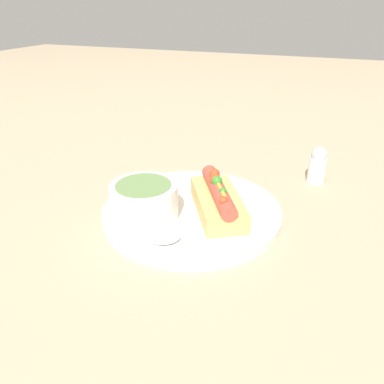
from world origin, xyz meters
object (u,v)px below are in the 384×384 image
object	(u,v)px
spoon	(178,235)
hot_dog	(217,200)
soup_bowl	(144,200)
salt_shaker	(318,165)

from	to	relation	value
spoon	hot_dog	bearing A→B (deg)	-149.63
soup_bowl	salt_shaker	size ratio (longest dim) A/B	1.43
hot_dog	salt_shaker	distance (m)	0.25
soup_bowl	spoon	world-z (taller)	soup_bowl
hot_dog	soup_bowl	xyz separation A→B (m)	(-0.05, 0.10, 0.01)
spoon	salt_shaker	size ratio (longest dim) A/B	1.89
salt_shaker	spoon	bearing A→B (deg)	150.88
hot_dog	salt_shaker	xyz separation A→B (m)	(0.21, -0.13, -0.00)
hot_dog	spoon	size ratio (longest dim) A/B	1.16
hot_dog	spoon	world-z (taller)	hot_dog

